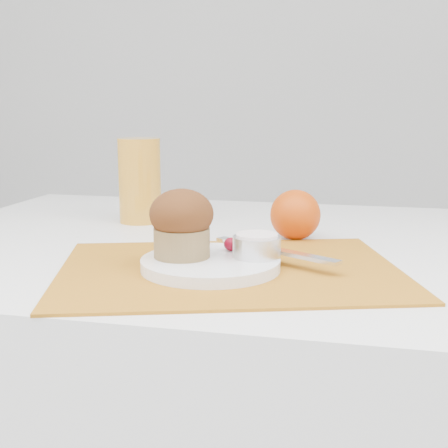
% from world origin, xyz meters
% --- Properties ---
extents(placemat, '(0.53, 0.45, 0.00)m').
position_xyz_m(placemat, '(-0.02, -0.13, 0.75)').
color(placemat, '#B16B18').
rests_on(placemat, table).
extents(plate, '(0.23, 0.23, 0.01)m').
position_xyz_m(plate, '(-0.04, -0.14, 0.76)').
color(plate, white).
rests_on(plate, placemat).
extents(ramekin, '(0.07, 0.07, 0.03)m').
position_xyz_m(ramekin, '(0.01, -0.12, 0.78)').
color(ramekin, silver).
rests_on(ramekin, plate).
extents(cream, '(0.07, 0.07, 0.01)m').
position_xyz_m(cream, '(0.01, -0.12, 0.80)').
color(cream, white).
rests_on(cream, ramekin).
extents(raspberry_near, '(0.02, 0.02, 0.02)m').
position_xyz_m(raspberry_near, '(-0.03, -0.09, 0.78)').
color(raspberry_near, '#590210').
rests_on(raspberry_near, plate).
extents(raspberry_far, '(0.02, 0.02, 0.02)m').
position_xyz_m(raspberry_far, '(-0.01, -0.09, 0.78)').
color(raspberry_far, '#5F0215').
rests_on(raspberry_far, plate).
extents(butter_knife, '(0.19, 0.12, 0.01)m').
position_xyz_m(butter_knife, '(0.03, -0.08, 0.77)').
color(butter_knife, silver).
rests_on(butter_knife, plate).
extents(orange, '(0.08, 0.08, 0.08)m').
position_xyz_m(orange, '(0.04, 0.08, 0.79)').
color(orange, '#D14807').
rests_on(orange, table).
extents(juice_glass, '(0.10, 0.10, 0.16)m').
position_xyz_m(juice_glass, '(-0.26, 0.17, 0.83)').
color(juice_glass, gold).
rests_on(juice_glass, table).
extents(muffin, '(0.09, 0.09, 0.09)m').
position_xyz_m(muffin, '(-0.08, -0.14, 0.82)').
color(muffin, olive).
rests_on(muffin, plate).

